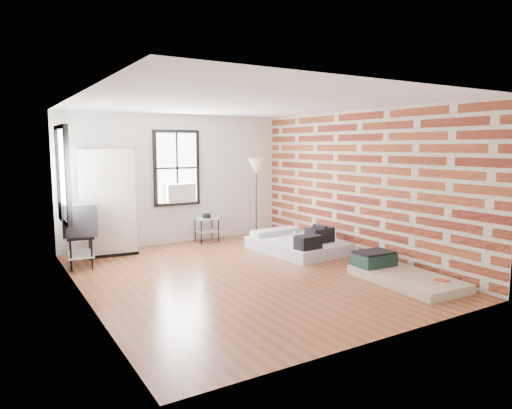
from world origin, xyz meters
TOP-DOWN VIEW (x-y plane):
  - ground at (0.00, 0.00)m, footprint 6.00×6.00m
  - room_shell at (0.23, 0.36)m, footprint 5.02×6.02m
  - mattress_main at (1.75, 0.88)m, footprint 1.51×1.95m
  - mattress_bare at (1.94, -1.55)m, footprint 1.02×1.80m
  - wardrobe at (-1.58, 2.65)m, footprint 1.10×0.70m
  - side_table at (0.58, 2.72)m, footprint 0.48×0.39m
  - floor_lamp at (1.63, 2.31)m, footprint 0.40×0.40m
  - tv_stand at (-2.21, 1.97)m, footprint 0.64×0.85m

SIDE VIEW (x-z plane):
  - ground at x=0.00m, z-range 0.00..0.00m
  - mattress_bare at x=1.94m, z-range -0.08..0.30m
  - mattress_main at x=1.75m, z-range -0.13..0.46m
  - side_table at x=0.58m, z-range 0.11..0.74m
  - tv_stand at x=-2.21m, z-range 0.25..1.38m
  - wardrobe at x=-1.58m, z-range 0.00..2.07m
  - floor_lamp at x=1.63m, z-range 0.67..2.52m
  - room_shell at x=0.23m, z-range 0.33..3.14m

